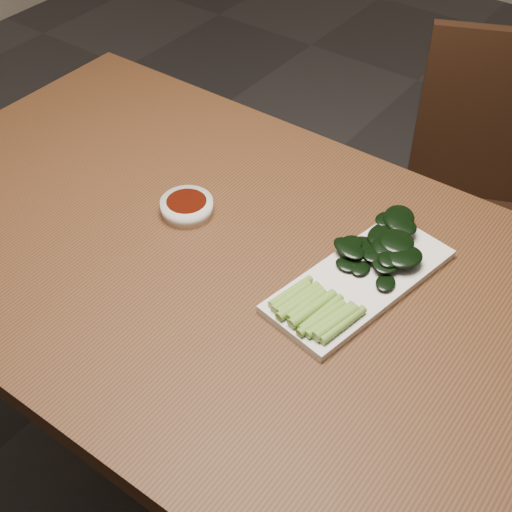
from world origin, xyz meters
name	(u,v)px	position (x,y,z in m)	size (l,w,h in m)	color
ground	(243,489)	(0.00, 0.00, 0.00)	(6.00, 6.00, 0.00)	#312F2F
table	(238,291)	(0.00, 0.00, 0.68)	(1.40, 0.80, 0.75)	#462814
chair_far	(491,213)	(0.21, 0.71, 0.49)	(0.54, 0.54, 0.89)	black
sauce_bowl	(187,207)	(-0.15, 0.05, 0.76)	(0.09, 0.09, 0.03)	silver
serving_plate	(360,281)	(0.19, 0.08, 0.76)	(0.19, 0.35, 0.01)	silver
gai_lan	(366,261)	(0.18, 0.10, 0.78)	(0.16, 0.35, 0.03)	olive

